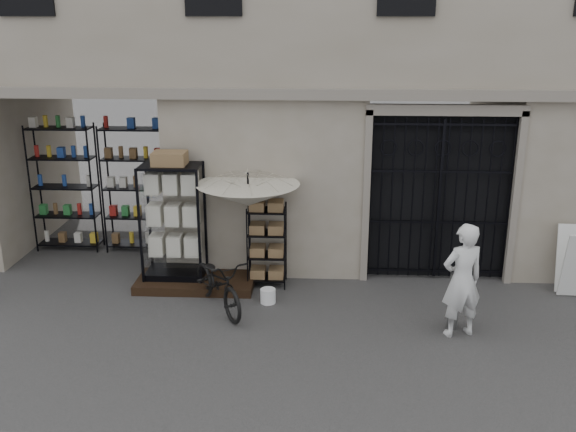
# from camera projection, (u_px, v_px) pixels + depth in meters

# --- Properties ---
(ground) EXTENTS (80.00, 80.00, 0.00)m
(ground) POSITION_uv_depth(u_px,v_px,m) (337.00, 333.00, 9.45)
(ground) COLOR black
(ground) RESTS_ON ground
(main_building) EXTENTS (14.00, 4.00, 9.00)m
(main_building) POSITION_uv_depth(u_px,v_px,m) (338.00, 13.00, 11.90)
(main_building) COLOR gray
(main_building) RESTS_ON ground
(shop_recess) EXTENTS (3.00, 1.70, 3.00)m
(shop_recess) POSITION_uv_depth(u_px,v_px,m) (93.00, 182.00, 11.89)
(shop_recess) COLOR black
(shop_recess) RESTS_ON ground
(shop_shelving) EXTENTS (2.70, 0.50, 2.50)m
(shop_shelving) POSITION_uv_depth(u_px,v_px,m) (101.00, 188.00, 12.44)
(shop_shelving) COLOR black
(shop_shelving) RESTS_ON ground
(iron_gate) EXTENTS (2.50, 0.21, 3.00)m
(iron_gate) POSITION_uv_depth(u_px,v_px,m) (438.00, 195.00, 11.08)
(iron_gate) COLOR black
(iron_gate) RESTS_ON ground
(step_platform) EXTENTS (2.00, 0.90, 0.15)m
(step_platform) POSITION_uv_depth(u_px,v_px,m) (196.00, 282.00, 11.03)
(step_platform) COLOR black
(step_platform) RESTS_ON ground
(display_cabinet) EXTENTS (1.02, 0.67, 2.13)m
(display_cabinet) POSITION_uv_depth(u_px,v_px,m) (173.00, 227.00, 10.86)
(display_cabinet) COLOR black
(display_cabinet) RESTS_ON step_platform
(wire_rack) EXTENTS (0.69, 0.54, 1.43)m
(wire_rack) POSITION_uv_depth(u_px,v_px,m) (267.00, 246.00, 10.93)
(wire_rack) COLOR black
(wire_rack) RESTS_ON ground
(market_umbrella) EXTENTS (1.85, 1.87, 2.43)m
(market_umbrella) POSITION_uv_depth(u_px,v_px,m) (248.00, 189.00, 10.51)
(market_umbrella) COLOR black
(market_umbrella) RESTS_ON ground
(white_bucket) EXTENTS (0.31, 0.31, 0.24)m
(white_bucket) POSITION_uv_depth(u_px,v_px,m) (268.00, 296.00, 10.40)
(white_bucket) COLOR white
(white_bucket) RESTS_ON ground
(bicycle) EXTENTS (0.97, 1.07, 1.69)m
(bicycle) POSITION_uv_depth(u_px,v_px,m) (219.00, 308.00, 10.23)
(bicycle) COLOR black
(bicycle) RESTS_ON ground
(steel_bollard) EXTENTS (0.17, 0.17, 0.87)m
(steel_bollard) POSITION_uv_depth(u_px,v_px,m) (454.00, 301.00, 9.47)
(steel_bollard) COLOR slate
(steel_bollard) RESTS_ON ground
(shopkeeper) EXTENTS (1.13, 1.82, 0.41)m
(shopkeeper) POSITION_uv_depth(u_px,v_px,m) (457.00, 334.00, 9.41)
(shopkeeper) COLOR silver
(shopkeeper) RESTS_ON ground
(easel_sign) EXTENTS (0.56, 0.64, 1.13)m
(easel_sign) POSITION_uv_depth(u_px,v_px,m) (576.00, 262.00, 10.54)
(easel_sign) COLOR silver
(easel_sign) RESTS_ON ground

